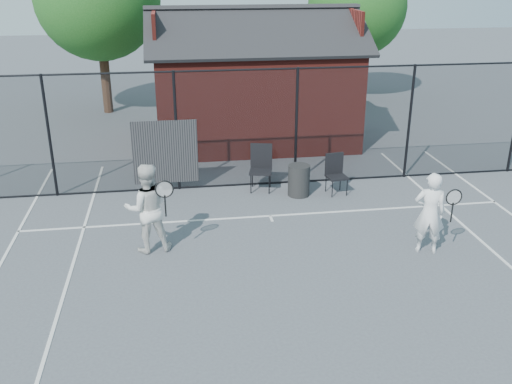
{
  "coord_description": "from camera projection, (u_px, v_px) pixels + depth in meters",
  "views": [
    {
      "loc": [
        -2.06,
        -8.63,
        5.35
      ],
      "look_at": [
        -0.5,
        1.8,
        1.1
      ],
      "focal_mm": 40.0,
      "sensor_mm": 36.0,
      "label": 1
    }
  ],
  "objects": [
    {
      "name": "chair_left",
      "position": [
        261.0,
        169.0,
        14.21
      ],
      "size": [
        0.66,
        0.67,
        1.13
      ],
      "primitive_type": "cube",
      "rotation": [
        0.0,
        0.0,
        -0.22
      ],
      "color": "black",
      "rests_on": "ground"
    },
    {
      "name": "waste_bin",
      "position": [
        299.0,
        180.0,
        13.98
      ],
      "size": [
        0.63,
        0.63,
        0.78
      ],
      "primitive_type": "cylinder",
      "rotation": [
        0.0,
        0.0,
        -0.19
      ],
      "color": "black",
      "rests_on": "ground"
    },
    {
      "name": "tree_right",
      "position": [
        357.0,
        7.0,
        22.87
      ],
      "size": [
        3.97,
        3.97,
        5.7
      ],
      "color": "#322414",
      "rests_on": "ground"
    },
    {
      "name": "player_back",
      "position": [
        147.0,
        208.0,
        11.11
      ],
      "size": [
        1.02,
        0.8,
        1.81
      ],
      "color": "silver",
      "rests_on": "ground"
    },
    {
      "name": "fence",
      "position": [
        245.0,
        131.0,
        14.2
      ],
      "size": [
        22.04,
        3.0,
        3.0
      ],
      "color": "black",
      "rests_on": "ground"
    },
    {
      "name": "chair_right",
      "position": [
        337.0,
        175.0,
        14.03
      ],
      "size": [
        0.54,
        0.55,
        0.98
      ],
      "primitive_type": "cube",
      "rotation": [
        0.0,
        0.0,
        0.14
      ],
      "color": "black",
      "rests_on": "ground"
    },
    {
      "name": "ground",
      "position": [
        299.0,
        284.0,
        10.2
      ],
      "size": [
        80.0,
        80.0,
        0.0
      ],
      "primitive_type": "plane",
      "color": "#474A51",
      "rests_on": "ground"
    },
    {
      "name": "player_front",
      "position": [
        430.0,
        213.0,
        11.07
      ],
      "size": [
        0.79,
        0.63,
        1.66
      ],
      "color": "white",
      "rests_on": "ground"
    },
    {
      "name": "clubhouse",
      "position": [
        254.0,
        91.0,
        17.93
      ],
      "size": [
        6.5,
        4.36,
        4.19
      ],
      "color": "maroon",
      "rests_on": "ground"
    },
    {
      "name": "court_lines",
      "position": [
        317.0,
        328.0,
        8.99
      ],
      "size": [
        11.02,
        18.0,
        0.01
      ],
      "color": "silver",
      "rests_on": "ground"
    }
  ]
}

